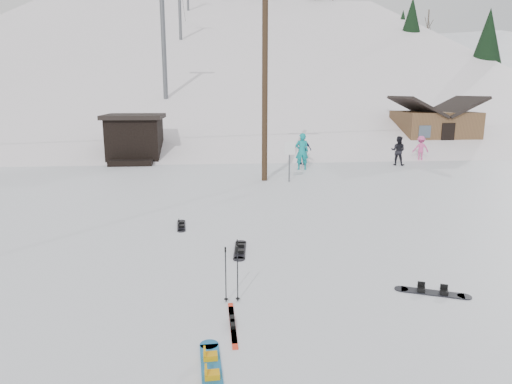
{
  "coord_description": "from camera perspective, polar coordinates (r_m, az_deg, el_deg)",
  "views": [
    {
      "loc": [
        -0.29,
        -6.78,
        4.05
      ],
      "look_at": [
        0.8,
        5.18,
        1.4
      ],
      "focal_mm": 32.0,
      "sensor_mm": 36.0,
      "label": 1
    }
  ],
  "objects": [
    {
      "name": "ground",
      "position": [
        7.9,
        -2.47,
        -18.38
      ],
      "size": [
        200.0,
        200.0,
        0.0
      ],
      "primitive_type": "plane",
      "color": "silver",
      "rests_on": "ground"
    },
    {
      "name": "ski_slope",
      "position": [
        63.83,
        -4.79,
        -2.18
      ],
      "size": [
        60.0,
        85.24,
        65.97
      ],
      "primitive_type": "cube",
      "rotation": [
        0.31,
        0.0,
        0.0
      ],
      "color": "white",
      "rests_on": "ground"
    },
    {
      "name": "ridge_right",
      "position": [
        70.12,
        28.06,
        -1.45
      ],
      "size": [
        45.66,
        93.98,
        54.59
      ],
      "primitive_type": "cube",
      "rotation": [
        0.21,
        -0.05,
        -0.12
      ],
      "color": "silver",
      "rests_on": "ground"
    },
    {
      "name": "treeline_crest",
      "position": [
        92.87,
        -5.11,
        9.88
      ],
      "size": [
        50.0,
        6.0,
        10.0
      ],
      "primitive_type": null,
      "color": "black",
      "rests_on": "ski_slope"
    },
    {
      "name": "utility_pole",
      "position": [
        20.92,
        1.12,
        14.16
      ],
      "size": [
        2.0,
        0.26,
        9.0
      ],
      "color": "#3A2819",
      "rests_on": "ground"
    },
    {
      "name": "trail_sign",
      "position": [
        20.82,
        4.23,
        4.74
      ],
      "size": [
        0.5,
        0.09,
        1.85
      ],
      "color": "#595B60",
      "rests_on": "ground"
    },
    {
      "name": "lift_hut",
      "position": [
        28.25,
        -14.88,
        6.57
      ],
      "size": [
        3.4,
        4.1,
        2.75
      ],
      "color": "black",
      "rests_on": "ground"
    },
    {
      "name": "lift_tower_near",
      "position": [
        37.16,
        -11.48,
        18.08
      ],
      "size": [
        2.2,
        0.36,
        8.0
      ],
      "color": "#595B60",
      "rests_on": "ski_slope"
    },
    {
      "name": "lift_tower_mid",
      "position": [
        57.83,
        -9.54,
        22.53
      ],
      "size": [
        2.2,
        0.36,
        8.0
      ],
      "color": "#595B60",
      "rests_on": "ski_slope"
    },
    {
      "name": "cabin",
      "position": [
        34.46,
        21.33,
        7.32
      ],
      "size": [
        5.39,
        4.4,
        3.77
      ],
      "color": "brown",
      "rests_on": "ground"
    },
    {
      "name": "hero_snowboard",
      "position": [
        7.3,
        -5.61,
        -21.02
      ],
      "size": [
        0.38,
        1.62,
        0.11
      ],
      "rotation": [
        0.0,
        0.0,
        1.63
      ],
      "color": "#1969A5",
      "rests_on": "ground"
    },
    {
      "name": "hero_skis",
      "position": [
        8.43,
        -2.94,
        -16.08
      ],
      "size": [
        0.12,
        1.63,
        0.08
      ],
      "rotation": [
        0.0,
        0.0,
        0.01
      ],
      "color": "red",
      "rests_on": "ground"
    },
    {
      "name": "ski_poles",
      "position": [
        9.02,
        -3.07,
        -10.17
      ],
      "size": [
        0.31,
        0.08,
        1.13
      ],
      "color": "black",
      "rests_on": "ground"
    },
    {
      "name": "board_scatter_b",
      "position": [
        14.24,
        -9.32,
        -4.14
      ],
      "size": [
        0.33,
        1.33,
        0.09
      ],
      "rotation": [
        0.0,
        0.0,
        1.64
      ],
      "color": "black",
      "rests_on": "ground"
    },
    {
      "name": "board_scatter_d",
      "position": [
        10.23,
        21.18,
        -11.59
      ],
      "size": [
        1.4,
        0.75,
        0.1
      ],
      "rotation": [
        0.0,
        0.0,
        -0.4
      ],
      "color": "black",
      "rests_on": "ground"
    },
    {
      "name": "board_scatter_f",
      "position": [
        11.96,
        -2.02,
        -7.22
      ],
      "size": [
        0.42,
        1.58,
        0.11
      ],
      "rotation": [
        0.0,
        0.0,
        1.48
      ],
      "color": "black",
      "rests_on": "ground"
    },
    {
      "name": "skier_teal",
      "position": [
        24.27,
        5.76,
        5.07
      ],
      "size": [
        0.72,
        0.48,
        1.93
      ],
      "primitive_type": "imported",
      "rotation": [
        0.0,
        0.0,
        3.11
      ],
      "color": "#0E8A8D",
      "rests_on": "ground"
    },
    {
      "name": "skier_dark",
      "position": [
        26.84,
        17.34,
        4.95
      ],
      "size": [
        1.0,
        0.94,
        1.63
      ],
      "primitive_type": "imported",
      "rotation": [
        0.0,
        0.0,
        2.58
      ],
      "color": "black",
      "rests_on": "ground"
    },
    {
      "name": "skier_pink",
      "position": [
        29.06,
        19.89,
        5.15
      ],
      "size": [
        1.02,
        0.67,
        1.48
      ],
      "primitive_type": "imported",
      "rotation": [
        0.0,
        0.0,
        3.01
      ],
      "color": "#DB4D92",
      "rests_on": "ground"
    },
    {
      "name": "skier_navy",
      "position": [
        25.93,
        5.85,
        5.32
      ],
      "size": [
        1.09,
        0.89,
        1.73
      ],
      "primitive_type": "imported",
      "rotation": [
        0.0,
        0.0,
        2.59
      ],
      "color": "#1B2644",
      "rests_on": "ground"
    }
  ]
}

